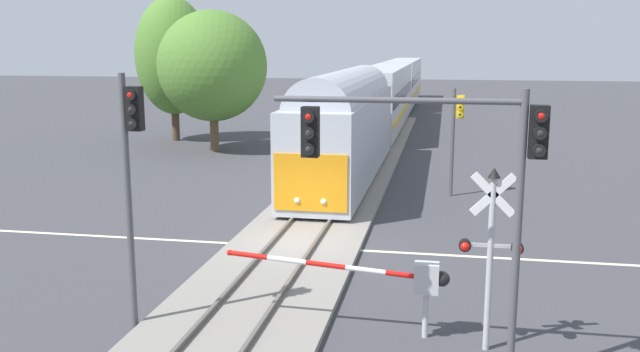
# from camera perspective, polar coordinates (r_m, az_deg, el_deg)

# --- Properties ---
(ground_plane) EXTENTS (220.00, 220.00, 0.00)m
(ground_plane) POSITION_cam_1_polar(r_m,az_deg,el_deg) (23.01, -2.05, -5.96)
(ground_plane) COLOR #3D3D42
(road_centre_stripe) EXTENTS (44.00, 0.20, 0.01)m
(road_centre_stripe) POSITION_cam_1_polar(r_m,az_deg,el_deg) (23.01, -2.05, -5.95)
(road_centre_stripe) COLOR beige
(road_centre_stripe) RESTS_ON ground
(railway_track) EXTENTS (4.40, 80.00, 0.32)m
(railway_track) POSITION_cam_1_polar(r_m,az_deg,el_deg) (22.98, -2.05, -5.73)
(railway_track) COLOR gray
(railway_track) RESTS_ON ground
(commuter_train) EXTENTS (3.04, 64.55, 5.16)m
(commuter_train) POSITION_cam_1_polar(r_m,az_deg,el_deg) (54.62, 5.46, 6.81)
(commuter_train) COLOR #B2B7C1
(commuter_train) RESTS_ON railway_track
(crossing_gate_near) EXTENTS (5.30, 0.40, 1.85)m
(crossing_gate_near) POSITION_cam_1_polar(r_m,az_deg,el_deg) (15.96, 7.00, -8.43)
(crossing_gate_near) COLOR #B7B7BC
(crossing_gate_near) RESTS_ON ground
(crossing_signal_mast) EXTENTS (1.36, 0.44, 4.14)m
(crossing_signal_mast) POSITION_cam_1_polar(r_m,az_deg,el_deg) (15.23, 14.13, -5.33)
(crossing_signal_mast) COLOR #B2B2B7
(crossing_signal_mast) RESTS_ON ground
(traffic_signal_median) EXTENTS (0.53, 0.38, 6.08)m
(traffic_signal_median) POSITION_cam_1_polar(r_m,az_deg,el_deg) (16.12, -15.56, 1.12)
(traffic_signal_median) COLOR #4C4C51
(traffic_signal_median) RESTS_ON ground
(traffic_signal_near_right) EXTENTS (5.23, 0.38, 5.91)m
(traffic_signal_near_right) POSITION_cam_1_polar(r_m,az_deg,el_deg) (13.27, 10.66, 1.11)
(traffic_signal_near_right) COLOR #4C4C51
(traffic_signal_near_right) RESTS_ON ground
(traffic_signal_far_side) EXTENTS (0.53, 0.38, 4.80)m
(traffic_signal_far_side) POSITION_cam_1_polar(r_m,az_deg,el_deg) (30.56, 11.36, 4.25)
(traffic_signal_far_side) COLOR #4C4C51
(traffic_signal_far_side) RESTS_ON ground
(pine_left_background) EXTENTS (5.14, 5.14, 9.91)m
(pine_left_background) POSITION_cam_1_polar(r_m,az_deg,el_deg) (48.64, -12.22, 9.80)
(pine_left_background) COLOR #4C3828
(pine_left_background) RESTS_ON ground
(oak_behind_train) EXTENTS (6.79, 6.79, 8.77)m
(oak_behind_train) POSITION_cam_1_polar(r_m,az_deg,el_deg) (43.23, -9.00, 9.07)
(oak_behind_train) COLOR brown
(oak_behind_train) RESTS_ON ground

